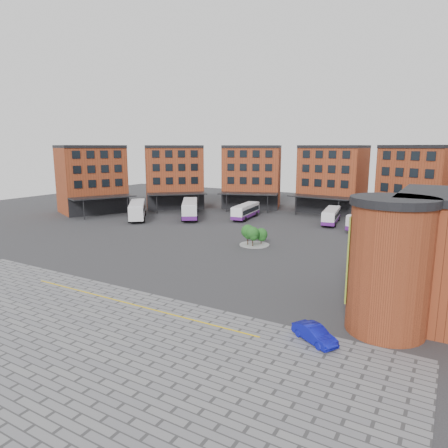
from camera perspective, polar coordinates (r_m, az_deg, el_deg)
The scene contains 12 objects.
ground at distance 49.97m, azimuth -3.75°, elevation -5.64°, with size 160.00×160.00×0.00m, color #28282B.
paving_zone at distance 33.60m, azimuth -22.71°, elevation -15.04°, with size 50.00×22.00×0.02m, color slate.
yellow_line at distance 38.42m, azimuth -13.07°, elevation -11.07°, with size 26.00×0.15×0.02m, color gold.
main_building at distance 84.40m, azimuth 8.05°, elevation 6.09°, with size 94.14×42.48×14.60m.
tree_island at distance 58.37m, azimuth 4.29°, elevation -1.50°, with size 4.40×4.40×3.10m.
bus_a at distance 81.52m, azimuth -12.31°, elevation 2.10°, with size 9.82×11.08×3.42m.
bus_b at distance 81.08m, azimuth -4.89°, elevation 2.19°, with size 9.40×12.11×3.56m.
bus_c at distance 80.34m, azimuth 3.12°, elevation 1.88°, with size 3.55×10.54×2.91m.
bus_d at distance 77.57m, azimuth 15.07°, elevation 1.16°, with size 3.76×10.33×2.84m.
bus_e at distance 73.52m, azimuth 20.20°, elevation 0.46°, with size 6.31×11.37×3.15m.
bus_f at distance 62.06m, azimuth 28.28°, elevation -2.20°, with size 8.85×8.61×2.83m.
blue_car at distance 31.40m, azimuth 12.80°, elevation -15.05°, with size 1.34×3.85×1.27m, color #0C119F.
Camera 1 is at (26.72, -39.73, 14.28)m, focal length 32.00 mm.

